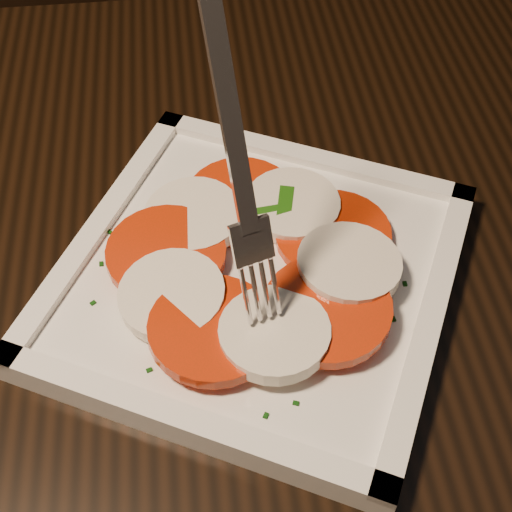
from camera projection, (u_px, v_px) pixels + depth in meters
The scene contains 4 objects.
table at pixel (123, 425), 0.51m from camera, with size 1.24×0.86×0.75m.
plate at pixel (256, 278), 0.46m from camera, with size 0.24×0.24×0.01m, color white.
caprese_salad at pixel (256, 261), 0.45m from camera, with size 0.20×0.20×0.02m.
fork at pixel (228, 138), 0.36m from camera, with size 0.03×0.08×0.19m, color white, non-canonical shape.
Camera 1 is at (-0.10, -0.31, 1.12)m, focal length 50.00 mm.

